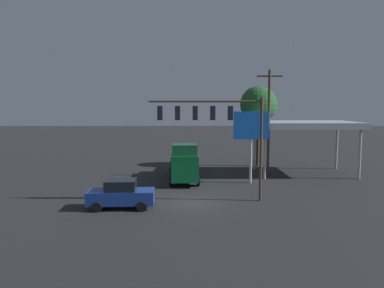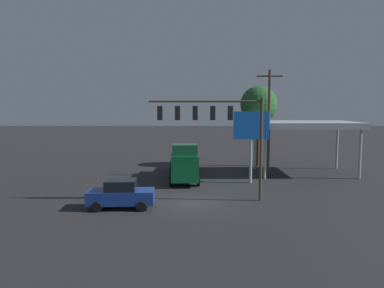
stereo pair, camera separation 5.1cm
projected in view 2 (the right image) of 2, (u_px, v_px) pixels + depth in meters
The scene contains 9 objects.
ground_plane at pixel (192, 202), 26.60m from camera, with size 200.00×200.00×0.00m, color #262628.
traffic_signal_assembly at pixel (214, 121), 26.47m from camera, with size 8.08×0.43×7.44m.
utility_pole at pixel (269, 121), 35.41m from camera, with size 2.40×0.26×10.18m.
gas_station_canopy at pixel (304, 125), 37.32m from camera, with size 10.07×6.78×5.25m.
price_sign at pixel (251, 129), 32.78m from camera, with size 3.12×0.27×6.34m.
delivery_truck at pixel (184, 163), 33.79m from camera, with size 2.78×6.89×3.58m.
pickup_parked at pixel (183, 161), 38.55m from camera, with size 2.58×5.34×2.40m.
sedan_waiting at pixel (121, 194), 24.98m from camera, with size 4.47×2.20×1.93m.
street_tree at pixel (259, 105), 41.89m from camera, with size 4.13×4.13×9.04m.
Camera 2 is at (0.11, 26.04, 6.85)m, focal length 35.00 mm.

